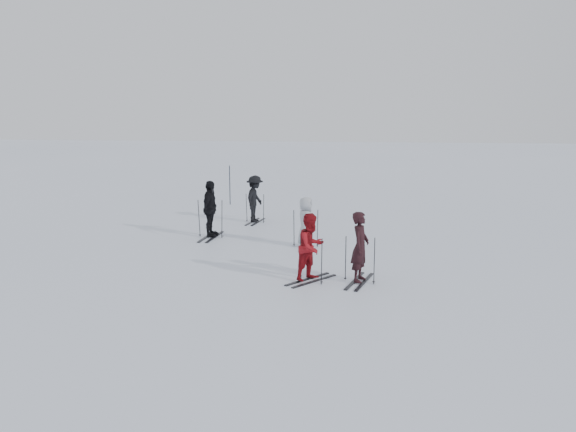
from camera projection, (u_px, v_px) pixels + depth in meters
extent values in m
plane|color=silver|center=(284.00, 255.00, 16.77)|extent=(120.00, 120.00, 0.00)
imported|color=black|center=(360.00, 248.00, 13.99)|extent=(0.58, 0.73, 1.77)
imported|color=maroon|center=(311.00, 248.00, 14.11)|extent=(1.03, 1.05, 1.71)
imported|color=#A7ACB1|center=(306.00, 222.00, 17.69)|extent=(0.54, 0.79, 1.56)
imported|color=black|center=(210.00, 210.00, 18.95)|extent=(0.54, 1.15, 1.91)
imported|color=black|center=(255.00, 199.00, 21.51)|extent=(0.83, 1.24, 1.78)
cylinder|color=black|center=(230.00, 185.00, 25.56)|extent=(0.04, 0.04, 1.78)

